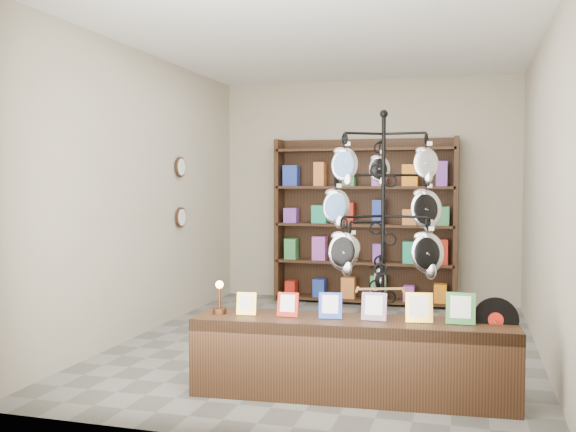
% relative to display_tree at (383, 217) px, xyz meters
% --- Properties ---
extents(ground, '(5.00, 5.00, 0.00)m').
position_rel_display_tree_xyz_m(ground, '(-0.60, 0.41, -1.31)').
color(ground, slate).
rests_on(ground, ground).
extents(room_envelope, '(5.00, 5.00, 5.00)m').
position_rel_display_tree_xyz_m(room_envelope, '(-0.60, 0.41, 0.54)').
color(room_envelope, '#AD9F8B').
rests_on(room_envelope, ground).
extents(display_tree, '(1.17, 1.15, 2.27)m').
position_rel_display_tree_xyz_m(display_tree, '(0.00, 0.00, 0.00)').
color(display_tree, black).
rests_on(display_tree, ground).
extents(front_shelf, '(2.43, 0.67, 0.85)m').
position_rel_display_tree_xyz_m(front_shelf, '(-0.08, -1.07, -1.01)').
color(front_shelf, black).
rests_on(front_shelf, ground).
extents(back_shelving, '(2.42, 0.36, 2.20)m').
position_rel_display_tree_xyz_m(back_shelving, '(-0.60, 2.71, -0.28)').
color(back_shelving, black).
rests_on(back_shelving, ground).
extents(wall_clocks, '(0.03, 0.24, 0.84)m').
position_rel_display_tree_xyz_m(wall_clocks, '(-2.57, 1.21, 0.19)').
color(wall_clocks, black).
rests_on(wall_clocks, ground).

